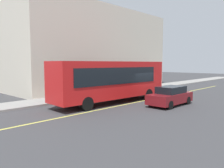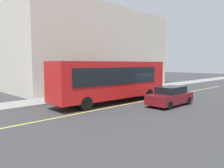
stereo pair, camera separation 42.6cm
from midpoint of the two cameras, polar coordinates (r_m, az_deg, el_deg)
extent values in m
plane|color=#38383A|center=(20.24, 7.58, -4.25)|extent=(120.00, 120.00, 0.00)
cube|color=gray|center=(23.97, -3.38, -2.53)|extent=(80.00, 2.97, 0.15)
cube|color=#D8D14C|center=(20.24, 7.58, -4.24)|extent=(36.00, 0.16, 0.01)
cube|color=beige|center=(31.02, -5.93, 8.66)|extent=(21.82, 9.40, 10.34)
cube|color=#4C1919|center=(27.38, 0.83, 4.17)|extent=(15.28, 0.70, 0.20)
cube|color=black|center=(27.58, 0.49, 1.48)|extent=(13.09, 0.08, 2.00)
cube|color=red|center=(18.80, -0.64, 1.21)|extent=(11.10, 2.99, 3.00)
cube|color=black|center=(22.84, 9.45, 2.77)|extent=(0.21, 2.10, 1.80)
cube|color=black|center=(19.54, -3.82, 2.41)|extent=(8.79, 0.45, 1.32)
cube|color=black|center=(17.66, 1.46, 2.12)|extent=(8.79, 0.45, 1.32)
cube|color=#0CF259|center=(22.87, 9.59, 5.00)|extent=(0.16, 1.90, 0.36)
cube|color=#2D2D33|center=(23.04, 9.54, -1.23)|extent=(0.27, 2.40, 0.40)
cylinder|color=black|center=(22.23, 4.04, -2.05)|extent=(1.01, 0.34, 1.00)
cylinder|color=black|center=(20.79, 8.65, -2.61)|extent=(1.01, 0.34, 1.00)
cylinder|color=black|center=(17.74, -11.54, -4.02)|extent=(1.01, 0.34, 1.00)
cylinder|color=black|center=(15.89, -7.20, -5.04)|extent=(1.01, 0.34, 1.00)
cylinder|color=#2D2D33|center=(27.88, 8.06, 1.98)|extent=(0.12, 0.12, 3.20)
cube|color=black|center=(27.96, 7.76, 4.35)|extent=(0.30, 0.30, 0.90)
sphere|color=red|center=(28.05, 7.49, 4.91)|extent=(0.18, 0.18, 0.18)
sphere|color=orange|center=(28.06, 7.48, 4.36)|extent=(0.18, 0.18, 0.18)
sphere|color=green|center=(28.06, 7.47, 3.81)|extent=(0.18, 0.18, 0.18)
cube|color=maroon|center=(18.30, 13.98, -3.49)|extent=(4.31, 1.83, 0.75)
cube|color=black|center=(18.34, 14.27, -1.42)|extent=(2.42, 1.53, 0.55)
cylinder|color=black|center=(16.73, 13.92, -5.26)|extent=(0.64, 0.23, 0.64)
cylinder|color=black|center=(17.60, 9.30, -4.65)|extent=(0.64, 0.23, 0.64)
cylinder|color=black|center=(19.20, 18.23, -4.02)|extent=(0.64, 0.23, 0.64)
cylinder|color=black|center=(19.96, 14.00, -3.56)|extent=(0.64, 0.23, 0.64)
cylinder|color=black|center=(22.36, -6.67, -1.92)|extent=(0.18, 0.18, 0.79)
cylinder|color=#594C47|center=(22.29, -6.69, -0.12)|extent=(0.34, 0.34, 0.62)
sphere|color=tan|center=(22.25, -6.70, 0.96)|extent=(0.22, 0.22, 0.22)
camera|label=1|loc=(0.21, -90.65, -0.06)|focal=35.69mm
camera|label=2|loc=(0.21, 89.35, 0.06)|focal=35.69mm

